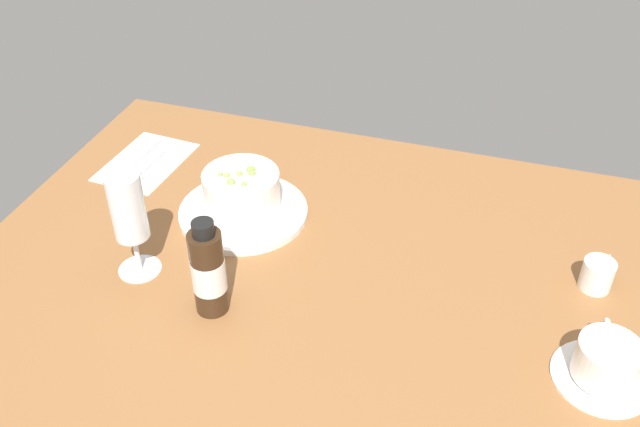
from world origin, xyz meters
The scene contains 7 objects.
ground_plane centered at (0.00, 0.00, -1.50)cm, with size 110.00×84.00×3.00cm, color brown.
porridge_bowl centered at (16.05, -10.02, 3.93)cm, with size 22.31×22.31×9.33cm.
cutlery_setting centered at (40.42, -19.35, 0.25)cm, with size 14.41×19.60×0.90cm.
coffee_cup centered at (-43.19, 8.85, 3.02)cm, with size 13.20×13.60×6.42cm.
creamer_jug centered at (-42.21, -9.52, 2.54)cm, with size 4.82×5.69×5.50cm.
wine_glass centered at (26.20, 8.05, 11.43)cm, with size 6.73×6.73×17.95cm.
sauce_bottle_brown centered at (11.71, 12.30, 7.23)cm, with size 4.98×4.98×16.03cm.
Camera 1 is at (-26.00, 78.76, 74.74)cm, focal length 39.63 mm.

